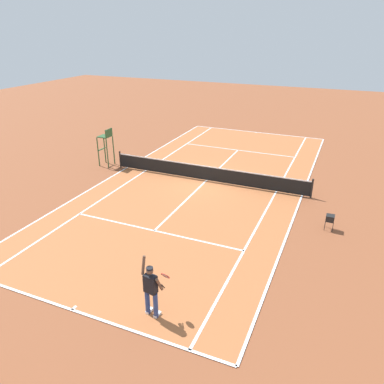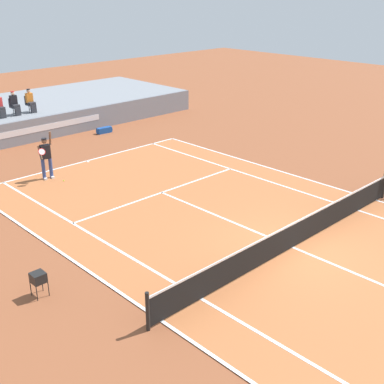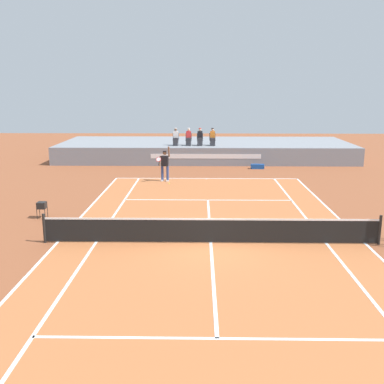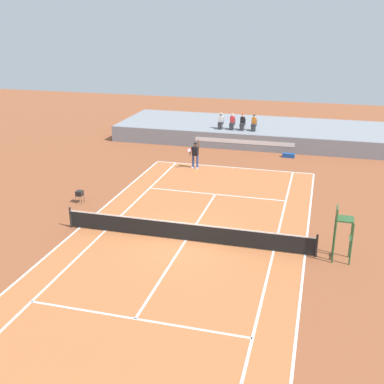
% 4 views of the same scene
% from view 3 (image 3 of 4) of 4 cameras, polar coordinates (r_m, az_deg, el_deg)
% --- Properties ---
extents(ground_plane, '(80.00, 80.00, 0.00)m').
position_cam_3_polar(ground_plane, '(16.53, 2.34, -6.39)').
color(ground_plane, brown).
extents(court, '(11.08, 23.88, 0.03)m').
position_cam_3_polar(court, '(16.53, 2.34, -6.35)').
color(court, '#B76638').
rests_on(court, ground).
extents(net, '(11.98, 0.10, 1.07)m').
position_cam_3_polar(net, '(16.37, 2.35, -4.66)').
color(net, black).
rests_on(net, ground).
extents(barrier_wall, '(22.16, 0.25, 1.28)m').
position_cam_3_polar(barrier_wall, '(32.57, 1.70, 4.36)').
color(barrier_wall, gray).
rests_on(barrier_wall, ground).
extents(bleacher_platform, '(22.16, 7.52, 1.28)m').
position_cam_3_polar(bleacher_platform, '(36.41, 1.64, 5.26)').
color(bleacher_platform, gray).
rests_on(bleacher_platform, ground).
extents(spectator_seated_0, '(0.44, 0.60, 1.26)m').
position_cam_3_polar(spectator_seated_0, '(33.81, -2.03, 6.81)').
color(spectator_seated_0, '#474C56').
rests_on(spectator_seated_0, bleacher_platform).
extents(spectator_seated_1, '(0.44, 0.60, 1.26)m').
position_cam_3_polar(spectator_seated_1, '(33.77, -0.43, 6.81)').
color(spectator_seated_1, '#474C56').
rests_on(spectator_seated_1, bleacher_platform).
extents(spectator_seated_2, '(0.44, 0.60, 1.26)m').
position_cam_3_polar(spectator_seated_2, '(33.76, 0.99, 6.80)').
color(spectator_seated_2, '#474C56').
rests_on(spectator_seated_2, bleacher_platform).
extents(spectator_seated_3, '(0.44, 0.60, 1.26)m').
position_cam_3_polar(spectator_seated_3, '(33.77, 2.55, 6.79)').
color(spectator_seated_3, '#474C56').
rests_on(spectator_seated_3, bleacher_platform).
extents(tennis_player, '(0.81, 0.62, 2.08)m').
position_cam_3_polar(tennis_player, '(27.10, -3.40, 3.38)').
color(tennis_player, navy).
rests_on(tennis_player, ground).
extents(tennis_ball, '(0.07, 0.07, 0.07)m').
position_cam_3_polar(tennis_ball, '(26.52, -2.83, 1.07)').
color(tennis_ball, '#D1E533').
rests_on(tennis_ball, ground).
extents(equipment_bag, '(0.92, 0.38, 0.32)m').
position_cam_3_polar(equipment_bag, '(31.77, 8.10, 3.15)').
color(equipment_bag, '#194799').
rests_on(equipment_bag, ground).
extents(ball_hopper, '(0.36, 0.36, 0.70)m').
position_cam_3_polar(ball_hopper, '(20.52, -18.10, -1.54)').
color(ball_hopper, black).
rests_on(ball_hopper, ground).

